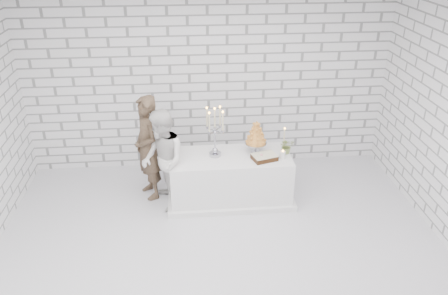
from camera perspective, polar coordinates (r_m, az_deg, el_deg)
ground at (r=6.03m, az=-0.34°, el=-13.32°), size 6.00×5.00×0.01m
ceiling at (r=4.69m, az=-0.44°, el=15.94°), size 6.00×5.00×0.01m
wall_back at (r=7.49m, az=-2.01°, el=8.27°), size 6.00×0.01×3.00m
cake_table at (r=6.88m, az=0.82°, el=-3.85°), size 1.80×0.80×0.75m
groom at (r=6.86m, az=-9.65°, el=-0.05°), size 0.61×0.71×1.65m
bride at (r=6.59m, az=-7.77°, el=-1.66°), size 0.76×0.87×1.54m
candelabra at (r=6.53m, az=-1.17°, el=1.96°), size 0.35×0.35×0.77m
croquembouche at (r=6.70m, az=4.09°, el=1.37°), size 0.37×0.37×0.52m
chocolate_cake at (r=6.60m, az=5.16°, el=-1.22°), size 0.40×0.33×0.08m
pillar_candle at (r=6.65m, az=7.45°, el=-0.93°), size 0.09×0.09×0.12m
extra_taper at (r=6.92m, az=7.65°, el=1.15°), size 0.06×0.06×0.32m
flowers at (r=6.79m, az=7.98°, el=0.19°), size 0.22×0.19×0.24m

